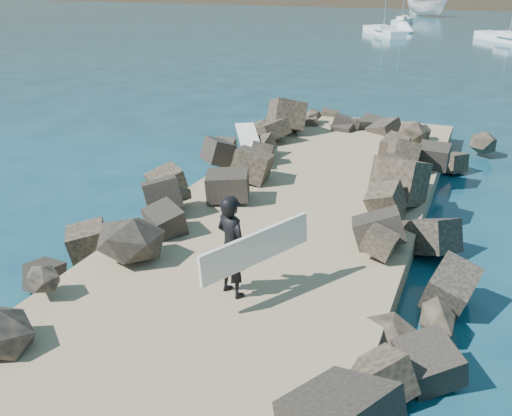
# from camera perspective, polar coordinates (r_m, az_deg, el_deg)

# --- Properties ---
(ground) EXTENTS (800.00, 800.00, 0.00)m
(ground) POSITION_cam_1_polar(r_m,az_deg,el_deg) (12.98, 1.67, -4.53)
(ground) COLOR #0F384C
(ground) RESTS_ON ground
(jetty) EXTENTS (6.00, 26.00, 0.60)m
(jetty) POSITION_cam_1_polar(r_m,az_deg,el_deg) (11.21, -1.94, -7.50)
(jetty) COLOR #8C7759
(jetty) RESTS_ON ground
(riprap_left) EXTENTS (2.60, 22.00, 1.00)m
(riprap_left) POSITION_cam_1_polar(r_m,az_deg,el_deg) (12.81, -12.98, -3.04)
(riprap_left) COLOR black
(riprap_left) RESTS_ON ground
(riprap_right) EXTENTS (2.60, 22.00, 1.00)m
(riprap_right) POSITION_cam_1_polar(r_m,az_deg,el_deg) (10.86, 13.44, -8.06)
(riprap_right) COLOR #272421
(riprap_right) RESTS_ON ground
(surfboard_resting) EXTENTS (1.73, 2.33, 0.08)m
(surfboard_resting) POSITION_cam_1_polar(r_m,az_deg,el_deg) (17.35, -0.65, 6.30)
(surfboard_resting) COLOR white
(surfboard_resting) RESTS_ON riprap_left
(boat_imported) EXTENTS (6.68, 5.15, 2.44)m
(boat_imported) POSITION_cam_1_polar(r_m,az_deg,el_deg) (85.99, 16.70, 18.69)
(boat_imported) COLOR white
(boat_imported) RESTS_ON ground
(surfer_with_board) EXTENTS (1.46, 2.05, 1.87)m
(surfer_with_board) POSITION_cam_1_polar(r_m,az_deg,el_deg) (9.84, -2.10, -3.87)
(surfer_with_board) COLOR black
(surfer_with_board) RESTS_ON jetty
(sailboat_c) EXTENTS (6.13, 7.57, 9.60)m
(sailboat_c) POSITION_cam_1_polar(r_m,az_deg,el_deg) (57.13, 23.98, 15.25)
(sailboat_c) COLOR white
(sailboat_c) RESTS_ON ground
(sailboat_b) EXTENTS (1.77, 5.40, 6.58)m
(sailboat_b) POSITION_cam_1_polar(r_m,az_deg,el_deg) (72.19, 14.40, 17.61)
(sailboat_b) COLOR white
(sailboat_b) RESTS_ON ground
(sailboat_a) EXTENTS (5.28, 6.99, 8.75)m
(sailboat_a) POSITION_cam_1_polar(r_m,az_deg,el_deg) (60.00, 12.63, 16.86)
(sailboat_a) COLOR white
(sailboat_a) RESTS_ON ground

